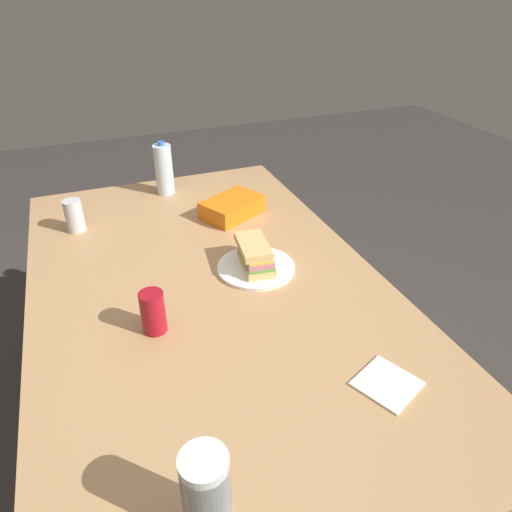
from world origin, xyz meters
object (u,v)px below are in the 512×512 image
(soda_can_red, at_px, (153,312))
(chip_bag, at_px, (232,207))
(dining_table, at_px, (210,304))
(paper_plate, at_px, (256,267))
(water_bottle_tall, at_px, (164,169))
(soda_can_silver, at_px, (74,216))
(plastic_cup_stack, at_px, (206,493))
(sandwich, at_px, (255,255))

(soda_can_red, bearing_deg, chip_bag, -35.85)
(dining_table, height_order, paper_plate, paper_plate)
(dining_table, relative_size, water_bottle_tall, 7.73)
(dining_table, bearing_deg, water_bottle_tall, -1.65)
(water_bottle_tall, bearing_deg, soda_can_silver, 119.48)
(dining_table, relative_size, plastic_cup_stack, 9.54)
(chip_bag, xyz_separation_m, water_bottle_tall, (0.31, 0.20, 0.07))
(dining_table, bearing_deg, chip_bag, -27.54)
(sandwich, bearing_deg, water_bottle_tall, 11.85)
(dining_table, bearing_deg, sandwich, -79.36)
(soda_can_red, bearing_deg, paper_plate, -63.71)
(plastic_cup_stack, relative_size, soda_can_silver, 1.52)
(sandwich, height_order, water_bottle_tall, water_bottle_tall)
(water_bottle_tall, relative_size, soda_can_silver, 1.87)
(sandwich, relative_size, soda_can_silver, 1.57)
(sandwich, height_order, chip_bag, sandwich)
(paper_plate, height_order, sandwich, sandwich)
(dining_table, relative_size, soda_can_silver, 14.46)
(soda_can_red, bearing_deg, plastic_cup_stack, 178.93)
(paper_plate, bearing_deg, chip_bag, -7.45)
(soda_can_silver, bearing_deg, water_bottle_tall, -60.52)
(sandwich, relative_size, chip_bag, 0.84)
(soda_can_silver, bearing_deg, chip_bag, -98.87)
(soda_can_red, distance_m, water_bottle_tall, 0.91)
(dining_table, bearing_deg, paper_plate, -80.75)
(chip_bag, height_order, soda_can_silver, soda_can_silver)
(water_bottle_tall, height_order, soda_can_silver, water_bottle_tall)
(paper_plate, xyz_separation_m, soda_can_red, (-0.18, 0.36, 0.06))
(plastic_cup_stack, distance_m, soda_can_silver, 1.23)
(chip_bag, bearing_deg, sandwich, -125.63)
(soda_can_red, height_order, soda_can_silver, same)
(chip_bag, distance_m, plastic_cup_stack, 1.21)
(dining_table, height_order, chip_bag, chip_bag)
(paper_plate, xyz_separation_m, water_bottle_tall, (0.70, 0.15, 0.10))
(sandwich, xyz_separation_m, chip_bag, (0.39, -0.05, -0.02))
(paper_plate, distance_m, chip_bag, 0.40)
(chip_bag, bearing_deg, dining_table, -145.44)
(paper_plate, relative_size, soda_can_red, 2.08)
(sandwich, bearing_deg, soda_can_red, 116.88)
(paper_plate, distance_m, water_bottle_tall, 0.72)
(soda_can_red, distance_m, soda_can_silver, 0.68)
(soda_can_red, height_order, water_bottle_tall, water_bottle_tall)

